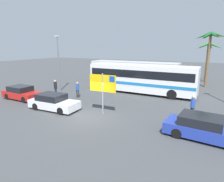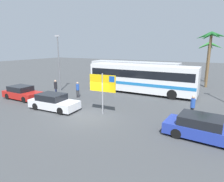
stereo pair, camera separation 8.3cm
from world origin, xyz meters
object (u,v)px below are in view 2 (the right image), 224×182
ferry_sign (103,85)px  car_white (54,102)px  car_blue (204,128)px  pedestrian_crossing_lot (56,87)px  bus_front_coach (141,77)px  pedestrian_near_sign (78,88)px  car_red (22,93)px  bus_rear_coach (134,72)px  pedestrian_by_bus (193,105)px

ferry_sign → car_white: 4.69m
ferry_sign → car_blue: 7.39m
pedestrian_crossing_lot → bus_front_coach: bearing=12.4°
pedestrian_near_sign → car_red: bearing=98.2°
bus_front_coach → pedestrian_near_sign: bearing=-134.4°
car_blue → pedestrian_crossing_lot: size_ratio=2.51×
bus_rear_coach → pedestrian_by_bus: 13.03m
pedestrian_crossing_lot → pedestrian_near_sign: pedestrian_crossing_lot is taller
car_white → ferry_sign: bearing=10.6°
bus_front_coach → pedestrian_by_bus: bus_front_coach is taller
bus_front_coach → ferry_sign: bearing=-90.6°
pedestrian_by_bus → bus_rear_coach: bearing=-101.9°
pedestrian_crossing_lot → pedestrian_by_bus: size_ratio=1.05×
ferry_sign → pedestrian_crossing_lot: (-7.08, 2.14, -1.25)m
bus_rear_coach → bus_front_coach: bearing=-57.1°
bus_front_coach → pedestrian_near_sign: (-5.01, -5.11, -0.83)m
bus_front_coach → bus_rear_coach: (-2.52, 3.89, 0.00)m
bus_rear_coach → pedestrian_near_sign: (-2.49, -9.00, -0.83)m
bus_front_coach → car_white: bus_front_coach is taller
bus_rear_coach → pedestrian_crossing_lot: 10.97m
car_white → car_blue: (11.41, 0.25, 0.00)m
pedestrian_by_bus → pedestrian_crossing_lot: bearing=-52.7°
car_red → pedestrian_crossing_lot: (2.39, 2.24, 0.44)m
car_red → pedestrian_near_sign: bearing=35.1°
ferry_sign → car_blue: ferry_sign is taller
ferry_sign → car_red: bearing=177.7°
pedestrian_near_sign → pedestrian_by_bus: bearing=-120.4°
car_blue → pedestrian_near_sign: (-12.08, 3.81, 0.32)m
car_white → car_red: size_ratio=1.06×
car_white → pedestrian_crossing_lot: (-2.82, 3.15, 0.44)m
bus_rear_coach → pedestrian_crossing_lot: bearing=-115.1°
car_blue → pedestrian_near_sign: pedestrian_near_sign is taller
bus_front_coach → car_white: bearing=-115.3°
car_blue → car_red: 16.63m
ferry_sign → pedestrian_near_sign: 5.95m
bus_front_coach → ferry_sign: 8.18m
pedestrian_near_sign → pedestrian_by_bus: pedestrian_by_bus is taller
car_white → car_blue: bearing=-1.5°
bus_rear_coach → ferry_sign: (2.43, -12.05, 0.54)m
pedestrian_crossing_lot → pedestrian_by_bus: 13.28m
car_blue → car_white: bearing=-174.3°
car_white → pedestrian_by_bus: pedestrian_by_bus is taller
bus_front_coach → car_blue: (7.07, -8.92, -1.15)m
car_blue → car_red: size_ratio=1.11×
car_white → pedestrian_near_sign: 4.13m
ferry_sign → pedestrian_crossing_lot: ferry_sign is taller
ferry_sign → bus_front_coach: bearing=86.4°
ferry_sign → bus_rear_coach: bearing=98.4°
ferry_sign → car_red: (-9.46, -0.10, -1.69)m
pedestrian_crossing_lot → pedestrian_near_sign: (2.15, 0.91, -0.12)m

